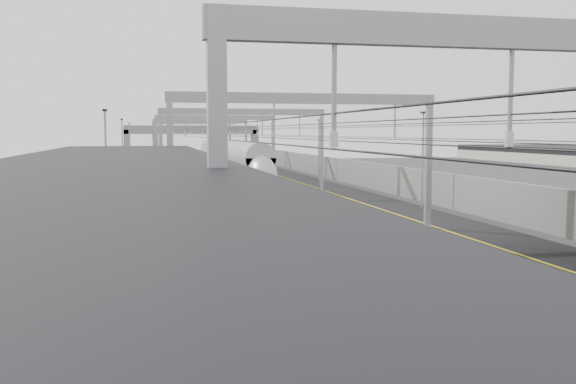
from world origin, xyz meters
name	(u,v)px	position (x,y,z in m)	size (l,w,h in m)	color
platform_left	(139,198)	(-8.00, 45.00, 0.50)	(4.00, 120.00, 1.00)	black
platform_right	(331,194)	(8.00, 45.00, 0.50)	(4.00, 120.00, 1.00)	black
tracks	(238,201)	(0.00, 45.00, 0.05)	(11.40, 140.00, 0.20)	black
overhead_line	(228,128)	(0.00, 51.62, 6.14)	(13.00, 140.00, 6.60)	gray
canopy_left	(102,175)	(-8.02, 2.99, 5.09)	(4.40, 30.00, 4.24)	black
overbridge	(192,135)	(0.00, 100.00, 5.31)	(22.00, 2.20, 6.90)	gray
wall_left	(98,185)	(-11.20, 45.00, 1.60)	(0.30, 120.00, 3.20)	gray
wall_right	(367,181)	(11.20, 45.00, 1.60)	(0.30, 120.00, 3.20)	gray
train	(231,168)	(1.50, 61.61, 1.95)	(2.50, 45.54, 3.96)	maroon
signal_green	(166,161)	(-5.20, 69.66, 2.42)	(0.32, 0.32, 3.48)	black
signal_red_near	(233,159)	(3.20, 72.27, 2.42)	(0.32, 0.32, 3.48)	black
signal_red_far	(252,159)	(5.40, 71.14, 2.42)	(0.32, 0.32, 3.48)	black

